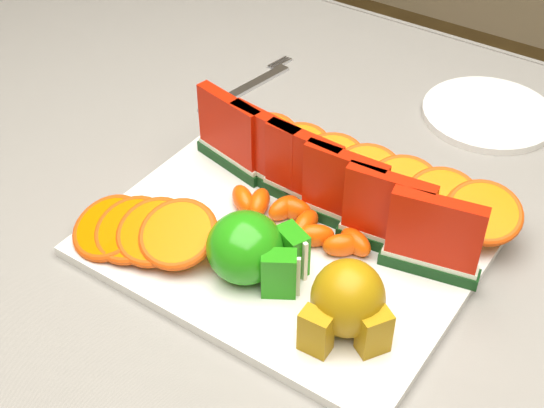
% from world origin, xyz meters
% --- Properties ---
extents(table, '(1.40, 0.90, 0.75)m').
position_xyz_m(table, '(0.00, 0.00, 0.65)').
color(table, '#502918').
rests_on(table, ground).
extents(tablecloth, '(1.53, 1.03, 0.20)m').
position_xyz_m(tablecloth, '(0.00, 0.00, 0.72)').
color(tablecloth, gray).
rests_on(tablecloth, table).
extents(platter, '(0.40, 0.30, 0.01)m').
position_xyz_m(platter, '(-0.01, -0.05, 0.76)').
color(platter, silver).
rests_on(platter, tablecloth).
extents(apple_cluster, '(0.11, 0.09, 0.07)m').
position_xyz_m(apple_cluster, '(-0.01, -0.11, 0.80)').
color(apple_cluster, '#1F7E0D').
rests_on(apple_cluster, platter).
extents(pear_cluster, '(0.10, 0.10, 0.08)m').
position_xyz_m(pear_cluster, '(0.11, -0.12, 0.81)').
color(pear_cluster, '#B0751C').
rests_on(pear_cluster, platter).
extents(side_plate, '(0.19, 0.19, 0.01)m').
position_xyz_m(side_plate, '(0.08, 0.33, 0.76)').
color(side_plate, silver).
rests_on(side_plate, tablecloth).
extents(fork, '(0.04, 0.20, 0.00)m').
position_xyz_m(fork, '(-0.24, 0.20, 0.76)').
color(fork, silver).
rests_on(fork, tablecloth).
extents(watermelon_row, '(0.39, 0.07, 0.10)m').
position_xyz_m(watermelon_row, '(0.00, 0.01, 0.82)').
color(watermelon_row, '#114118').
rests_on(watermelon_row, platter).
extents(orange_fan_front, '(0.18, 0.12, 0.05)m').
position_xyz_m(orange_fan_front, '(-0.13, -0.14, 0.79)').
color(orange_fan_front, '#F46500').
rests_on(orange_fan_front, platter).
extents(orange_fan_back, '(0.39, 0.12, 0.05)m').
position_xyz_m(orange_fan_back, '(0.02, 0.09, 0.79)').
color(orange_fan_back, '#F46500').
rests_on(orange_fan_back, platter).
extents(tangerine_segments, '(0.19, 0.06, 0.03)m').
position_xyz_m(tangerine_segments, '(-0.01, -0.02, 0.78)').
color(tangerine_segments, '#D0420C').
rests_on(tangerine_segments, platter).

